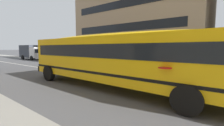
# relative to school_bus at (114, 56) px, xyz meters

# --- Properties ---
(ground_plane) EXTENTS (400.00, 400.00, 0.00)m
(ground_plane) POSITION_rel_school_bus_xyz_m (-2.58, 1.91, -1.83)
(ground_plane) COLOR #4C4C4F
(sidewalk_far) EXTENTS (120.00, 3.00, 0.01)m
(sidewalk_far) POSITION_rel_school_bus_xyz_m (-2.58, 9.79, -1.82)
(sidewalk_far) COLOR gray
(sidewalk_far) RESTS_ON ground_plane
(lane_centreline) EXTENTS (110.00, 0.16, 0.01)m
(lane_centreline) POSITION_rel_school_bus_xyz_m (-2.58, 1.91, -1.82)
(lane_centreline) COLOR silver
(lane_centreline) RESTS_ON ground_plane
(school_bus) EXTENTS (13.79, 3.37, 3.07)m
(school_bus) POSITION_rel_school_bus_xyz_m (0.00, 0.00, 0.00)
(school_bus) COLOR yellow
(school_bus) RESTS_ON ground_plane
(parked_car_silver_by_hydrant) EXTENTS (3.92, 1.92, 1.64)m
(parked_car_silver_by_hydrant) POSITION_rel_school_bus_xyz_m (-11.61, 7.24, -0.98)
(parked_car_silver_by_hydrant) COLOR #B7BABF
(parked_car_silver_by_hydrant) RESTS_ON ground_plane
(box_truck) EXTENTS (6.10, 2.59, 2.82)m
(box_truck) POSITION_rel_school_bus_xyz_m (-26.08, 7.30, -0.29)
(box_truck) COLOR silver
(box_truck) RESTS_ON ground_plane
(apartment_block_far_left) EXTENTS (20.17, 9.41, 16.50)m
(apartment_block_far_left) POSITION_rel_school_bus_xyz_m (-7.27, 15.97, 6.42)
(apartment_block_far_left) COLOR tan
(apartment_block_far_left) RESTS_ON ground_plane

